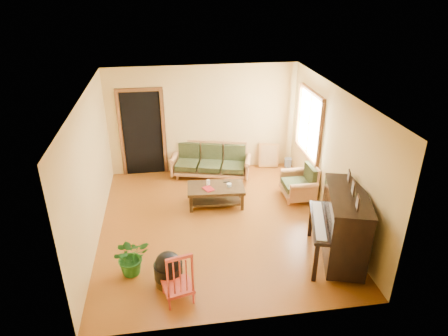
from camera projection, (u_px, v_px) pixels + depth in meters
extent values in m
plane|color=#69340D|center=(218.00, 223.00, 7.89)|extent=(5.00, 5.00, 0.00)
cube|color=black|center=(143.00, 134.00, 9.45)|extent=(1.08, 0.16, 2.05)
cube|color=white|center=(309.00, 124.00, 8.69)|extent=(0.12, 1.36, 1.46)
cube|color=#A76D3D|center=(211.00, 161.00, 9.55)|extent=(1.99, 1.23, 0.79)
cube|color=black|center=(216.00, 196.00, 8.43)|extent=(1.23, 0.73, 0.43)
cube|color=#A76D3D|center=(298.00, 181.00, 8.63)|extent=(0.76, 0.80, 0.80)
cube|color=black|center=(344.00, 228.00, 6.62)|extent=(1.23, 1.63, 1.28)
cylinder|color=black|center=(169.00, 272.00, 6.25)|extent=(0.51, 0.51, 0.43)
cube|color=maroon|center=(177.00, 274.00, 5.85)|extent=(0.52, 0.55, 0.91)
cube|color=#BF883F|center=(269.00, 155.00, 10.05)|extent=(0.51, 0.20, 0.66)
cylinder|color=#345B9E|center=(288.00, 163.00, 10.16)|extent=(0.19, 0.19, 0.23)
imported|color=#1C5217|center=(131.00, 256.00, 6.44)|extent=(0.73, 0.68, 0.65)
imported|color=maroon|center=(205.00, 190.00, 8.18)|extent=(0.26, 0.29, 0.02)
cylinder|color=white|center=(208.00, 182.00, 8.39)|extent=(0.09, 0.09, 0.12)
cylinder|color=white|center=(229.00, 185.00, 8.34)|extent=(0.12, 0.12, 0.07)
cube|color=black|center=(226.00, 182.00, 8.51)|extent=(0.14, 0.05, 0.01)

